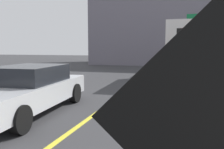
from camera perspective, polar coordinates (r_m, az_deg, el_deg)
The scene contains 8 objects.
lane_center_stripe at distance 5.59m, azimuth -10.68°, elevation -13.73°, with size 0.14×36.00×0.01m, color yellow.
arrow_board_trailer at distance 10.44m, azimuth 19.04°, elevation -1.93°, with size 1.60×1.87×2.70m.
box_truck at distance 15.30m, azimuth 17.09°, elevation 5.49°, with size 2.72×7.30×3.25m.
pickup_car at distance 7.56m, azimuth -19.27°, elevation -3.29°, with size 2.22×5.03×1.38m.
highway_guide_sign at distance 22.27m, azimuth 22.06°, elevation 9.71°, with size 2.79×0.21×5.00m.
far_building_block at distance 30.35m, azimuth 12.49°, elevation 11.40°, with size 16.35×9.03×9.41m, color slate.
traffic_cone_mid_lane at distance 5.90m, azimuth 14.54°, elevation -8.97°, with size 0.36×0.36×0.76m.
traffic_cone_far_lane at distance 8.66m, azimuth 15.92°, elevation -4.60°, with size 0.36×0.36×0.63m.
Camera 1 is at (2.47, 1.36, 1.90)m, focal length 38.86 mm.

